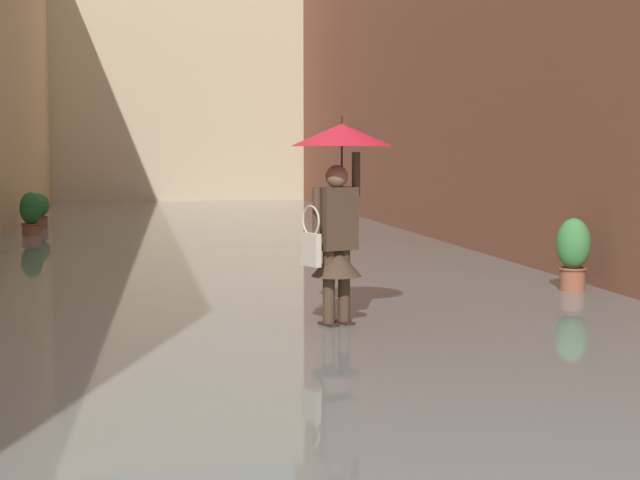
% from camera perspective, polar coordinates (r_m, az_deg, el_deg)
% --- Properties ---
extents(ground_plane, '(74.60, 74.60, 0.00)m').
position_cam_1_polar(ground_plane, '(17.48, -5.78, -0.54)').
color(ground_plane, slate).
extents(flood_water, '(9.04, 35.84, 0.08)m').
position_cam_1_polar(flood_water, '(17.48, -5.78, -0.42)').
color(flood_water, slate).
rests_on(flood_water, ground_plane).
extents(building_facade_far, '(11.84, 1.80, 9.26)m').
position_cam_1_polar(building_facade_far, '(33.29, -8.37, 10.23)').
color(building_facade_far, beige).
rests_on(building_facade_far, ground_plane).
extents(person_wading, '(1.01, 1.01, 2.12)m').
position_cam_1_polar(person_wading, '(9.45, 1.13, 3.38)').
color(person_wading, '#2D2319').
rests_on(person_wading, ground_plane).
extents(potted_plant_near_right, '(0.51, 0.51, 0.84)m').
position_cam_1_polar(potted_plant_near_right, '(21.94, -16.30, 1.66)').
color(potted_plant_near_right, brown).
rests_on(potted_plant_near_right, ground_plane).
extents(potted_plant_mid_right, '(0.43, 0.43, 0.93)m').
position_cam_1_polar(potted_plant_mid_right, '(20.16, -16.67, 1.47)').
color(potted_plant_mid_right, brown).
rests_on(potted_plant_mid_right, ground_plane).
extents(potted_plant_near_left, '(0.41, 0.41, 0.96)m').
position_cam_1_polar(potted_plant_near_left, '(12.19, 14.69, -0.76)').
color(potted_plant_near_left, '#9E563D').
rests_on(potted_plant_near_left, ground_plane).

